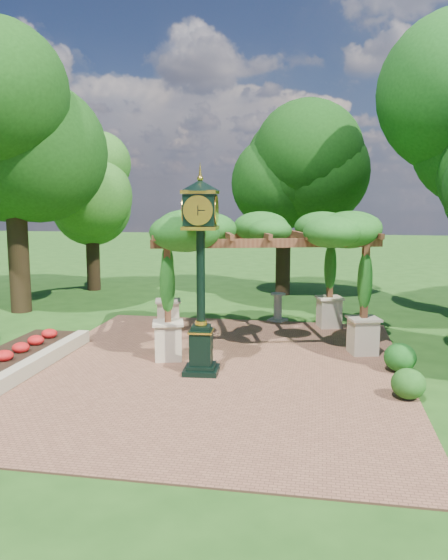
# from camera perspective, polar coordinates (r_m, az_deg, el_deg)

# --- Properties ---
(ground) EXTENTS (120.00, 120.00, 0.00)m
(ground) POSITION_cam_1_polar(r_m,az_deg,el_deg) (13.82, -1.86, -10.57)
(ground) COLOR #1E4714
(ground) RESTS_ON ground
(brick_plaza) EXTENTS (10.00, 12.00, 0.04)m
(brick_plaza) POSITION_cam_1_polar(r_m,az_deg,el_deg) (14.75, -1.04, -9.26)
(brick_plaza) COLOR brown
(brick_plaza) RESTS_ON ground
(border_wall) EXTENTS (0.35, 5.00, 0.40)m
(border_wall) POSITION_cam_1_polar(r_m,az_deg,el_deg) (15.77, -18.20, -7.83)
(border_wall) COLOR #C6B793
(border_wall) RESTS_ON ground
(flower_bed) EXTENTS (1.50, 5.00, 0.36)m
(flower_bed) POSITION_cam_1_polar(r_m,az_deg,el_deg) (16.21, -21.03, -7.60)
(flower_bed) COLOR red
(flower_bed) RESTS_ON ground
(pedestal_clock) EXTENTS (1.06, 1.06, 5.05)m
(pedestal_clock) POSITION_cam_1_polar(r_m,az_deg,el_deg) (13.75, -2.46, 2.22)
(pedestal_clock) COLOR black
(pedestal_clock) RESTS_ON brick_plaza
(pergola) EXTENTS (7.41, 5.71, 4.12)m
(pergola) POSITION_cam_1_polar(r_m,az_deg,el_deg) (16.94, 3.63, 4.60)
(pergola) COLOR beige
(pergola) RESTS_ON brick_plaza
(sundial) EXTENTS (0.77, 0.77, 1.07)m
(sundial) POSITION_cam_1_polar(r_m,az_deg,el_deg) (20.33, 5.64, -3.06)
(sundial) COLOR gray
(sundial) RESTS_ON ground
(shrub_front) EXTENTS (0.78, 0.78, 0.69)m
(shrub_front) POSITION_cam_1_polar(r_m,az_deg,el_deg) (13.17, 18.70, -10.22)
(shrub_front) COLOR #205317
(shrub_front) RESTS_ON brick_plaza
(shrub_mid) EXTENTS (0.98, 0.98, 0.75)m
(shrub_mid) POSITION_cam_1_polar(r_m,az_deg,el_deg) (15.09, 17.92, -7.70)
(shrub_mid) COLOR #175217
(shrub_mid) RESTS_ON brick_plaza
(shrub_back) EXTENTS (0.78, 0.78, 0.68)m
(shrub_back) POSITION_cam_1_polar(r_m,az_deg,el_deg) (19.04, 14.00, -4.33)
(shrub_back) COLOR #2C621C
(shrub_back) RESTS_ON brick_plaza
(tree_west_near) EXTENTS (5.11, 5.11, 10.32)m
(tree_west_near) POSITION_cam_1_polar(r_m,az_deg,el_deg) (23.32, -21.29, 14.20)
(tree_west_near) COLOR black
(tree_west_near) RESTS_ON ground
(tree_west_far) EXTENTS (3.84, 3.84, 7.67)m
(tree_west_far) POSITION_cam_1_polar(r_m,az_deg,el_deg) (27.87, -13.78, 9.71)
(tree_west_far) COLOR black
(tree_west_far) RESTS_ON ground
(tree_north) EXTENTS (4.49, 4.49, 7.72)m
(tree_north) POSITION_cam_1_polar(r_m,az_deg,el_deg) (25.88, 6.31, 10.12)
(tree_north) COLOR black
(tree_north) RESTS_ON ground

